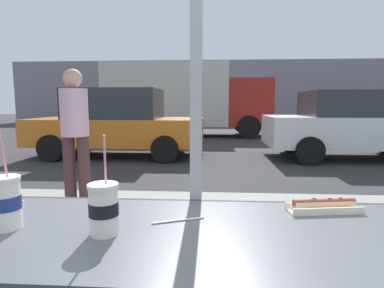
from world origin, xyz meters
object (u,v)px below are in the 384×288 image
(parked_car_white, at_px, (352,124))
(box_truck, at_px, (184,97))
(soda_cup_left, at_px, (104,208))
(hotdog_tray_near, at_px, (324,206))
(parked_car_orange, at_px, (117,123))
(pedestrian, at_px, (75,128))
(soda_cup_right, at_px, (5,202))

(parked_car_white, distance_m, box_truck, 7.15)
(soda_cup_left, height_order, hotdog_tray_near, soda_cup_left)
(parked_car_orange, xyz_separation_m, parked_car_white, (5.90, -0.00, -0.02))
(soda_cup_left, distance_m, parked_car_white, 8.03)
(hotdog_tray_near, xyz_separation_m, pedestrian, (-2.07, 2.45, 0.10))
(hotdog_tray_near, height_order, box_truck, box_truck)
(hotdog_tray_near, bearing_deg, soda_cup_right, -167.90)
(soda_cup_right, distance_m, pedestrian, 2.85)
(box_truck, bearing_deg, pedestrian, -92.49)
(soda_cup_left, height_order, parked_car_orange, parked_car_orange)
(soda_cup_left, bearing_deg, soda_cup_right, 176.23)
(soda_cup_left, height_order, parked_car_white, parked_car_white)
(parked_car_orange, relative_size, box_truck, 0.64)
(parked_car_white, bearing_deg, soda_cup_left, -118.05)
(parked_car_white, bearing_deg, pedestrian, -139.22)
(hotdog_tray_near, bearing_deg, parked_car_white, 66.24)
(hotdog_tray_near, bearing_deg, box_truck, 97.68)
(parked_car_white, xyz_separation_m, pedestrian, (-5.07, -4.38, 0.22))
(box_truck, bearing_deg, soda_cup_left, -85.99)
(soda_cup_left, bearing_deg, hotdog_tray_near, 18.66)
(parked_car_orange, bearing_deg, pedestrian, -79.31)
(parked_car_orange, bearing_deg, box_truck, 76.90)
(soda_cup_right, distance_m, parked_car_white, 8.18)
(hotdog_tray_near, xyz_separation_m, parked_car_orange, (-2.90, 6.83, -0.10))
(soda_cup_left, xyz_separation_m, soda_cup_right, (-0.34, 0.02, 0.01))
(soda_cup_right, bearing_deg, parked_car_orange, 104.17)
(parked_car_orange, distance_m, box_truck, 5.57)
(soda_cup_right, height_order, hotdog_tray_near, soda_cup_right)
(soda_cup_left, xyz_separation_m, pedestrian, (-1.30, 2.71, 0.03))
(pedestrian, bearing_deg, hotdog_tray_near, -49.82)
(soda_cup_left, distance_m, pedestrian, 3.01)
(pedestrian, bearing_deg, soda_cup_left, -64.43)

